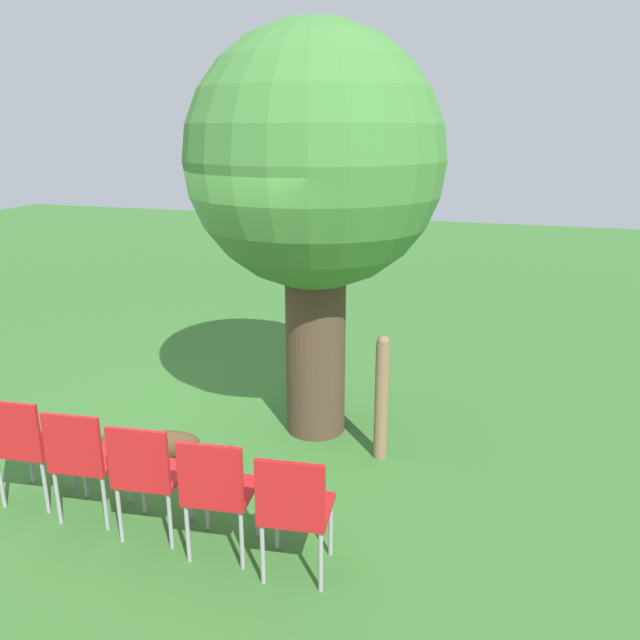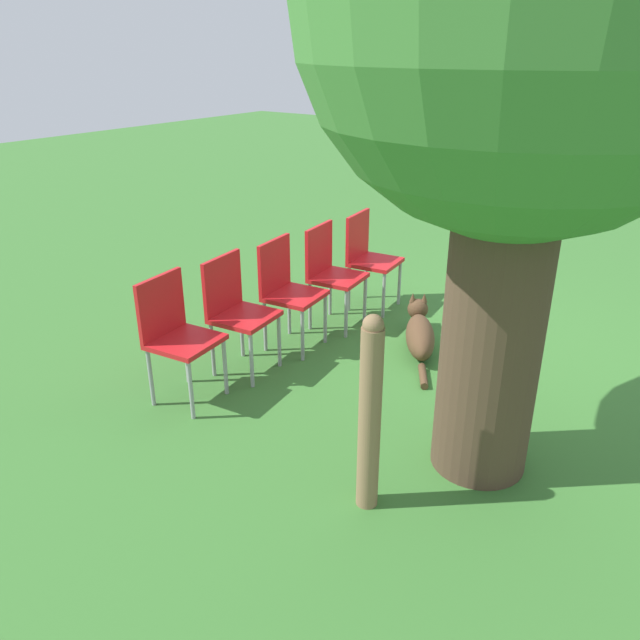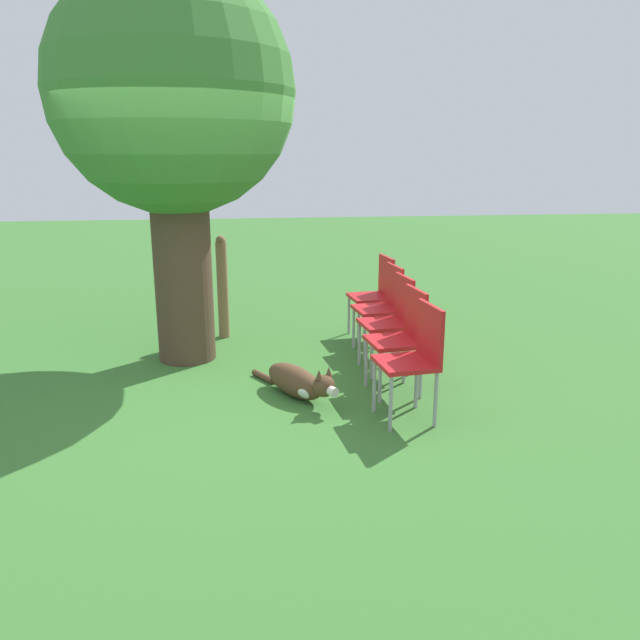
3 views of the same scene
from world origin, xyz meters
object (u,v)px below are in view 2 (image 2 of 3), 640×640
at_px(red_chair_2, 286,286).
at_px(red_chair_4, 175,330).
at_px(red_chair_1, 330,268).
at_px(red_chair_3, 236,306).
at_px(dog, 420,333).
at_px(fence_post, 370,414).
at_px(red_chair_0, 368,253).
at_px(oak_tree, 532,11).

bearing_deg(red_chair_2, red_chair_4, -101.23).
relative_size(red_chair_1, red_chair_3, 1.00).
distance_m(dog, fence_post, 2.09).
bearing_deg(red_chair_1, dog, -4.62).
bearing_deg(red_chair_1, red_chair_3, -101.23).
height_order(red_chair_2, red_chair_4, same).
xyz_separation_m(dog, red_chair_0, (0.85, -0.54, 0.40)).
distance_m(oak_tree, dog, 2.84).
xyz_separation_m(oak_tree, red_chair_0, (1.87, -1.74, -1.96)).
bearing_deg(red_chair_4, red_chair_0, 78.77).
xyz_separation_m(dog, red_chair_3, (0.99, 1.16, 0.40)).
bearing_deg(oak_tree, red_chair_2, -17.37).
distance_m(fence_post, red_chair_2, 2.09).
bearing_deg(oak_tree, red_chair_4, 13.95).
xyz_separation_m(red_chair_2, red_chair_4, (0.09, 1.13, 0.00)).
height_order(fence_post, red_chair_1, fence_post).
bearing_deg(red_chair_3, dog, 42.88).
distance_m(oak_tree, red_chair_0, 3.22).
height_order(red_chair_0, red_chair_1, same).
height_order(oak_tree, red_chair_0, oak_tree).
bearing_deg(red_chair_2, fence_post, -46.03).
xyz_separation_m(red_chair_1, red_chair_3, (0.09, 1.13, 0.00)).
relative_size(oak_tree, red_chair_1, 4.06).
relative_size(red_chair_1, red_chair_2, 1.00).
xyz_separation_m(oak_tree, red_chair_1, (1.92, -1.18, -1.96)).
relative_size(red_chair_3, red_chair_4, 1.00).
relative_size(fence_post, red_chair_4, 1.26).
xyz_separation_m(red_chair_0, red_chair_1, (0.05, 0.56, 0.00)).
bearing_deg(red_chair_0, oak_tree, -49.37).
xyz_separation_m(fence_post, red_chair_4, (1.71, -0.21, -0.05)).
relative_size(red_chair_0, red_chair_2, 1.00).
xyz_separation_m(oak_tree, red_chair_2, (1.97, -0.62, -1.96)).
relative_size(red_chair_2, red_chair_4, 1.00).
bearing_deg(red_chair_2, oak_tree, -23.79).
bearing_deg(oak_tree, red_chair_1, -31.56).
bearing_deg(red_chair_3, red_chair_0, 78.77).
relative_size(fence_post, red_chair_2, 1.26).
bearing_deg(red_chair_4, fence_post, -13.30).
height_order(red_chair_1, red_chair_2, same).
bearing_deg(fence_post, red_chair_3, -24.89).
bearing_deg(fence_post, dog, -70.95).
distance_m(oak_tree, fence_post, 2.07).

